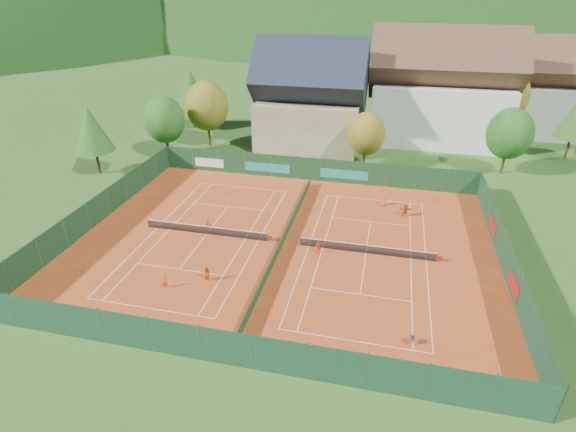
% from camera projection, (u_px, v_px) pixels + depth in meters
% --- Properties ---
extents(ground, '(600.00, 600.00, 0.00)m').
position_uv_depth(ground, '(283.00, 244.00, 43.85)').
color(ground, '#28531A').
rests_on(ground, ground).
extents(clay_pad, '(40.00, 32.00, 0.01)m').
position_uv_depth(clay_pad, '(283.00, 243.00, 43.83)').
color(clay_pad, '#A63F18').
rests_on(clay_pad, ground).
extents(court_markings_left, '(11.03, 23.83, 0.00)m').
position_uv_depth(court_markings_left, '(207.00, 234.00, 45.42)').
color(court_markings_left, white).
rests_on(court_markings_left, ground).
extents(court_markings_right, '(11.03, 23.83, 0.00)m').
position_uv_depth(court_markings_right, '(366.00, 253.00, 42.24)').
color(court_markings_right, white).
rests_on(court_markings_right, ground).
extents(tennis_net_left, '(13.30, 0.10, 1.02)m').
position_uv_depth(tennis_net_left, '(208.00, 230.00, 45.16)').
color(tennis_net_left, '#59595B').
rests_on(tennis_net_left, ground).
extents(tennis_net_right, '(13.30, 0.10, 1.02)m').
position_uv_depth(tennis_net_right, '(368.00, 249.00, 41.98)').
color(tennis_net_right, '#59595B').
rests_on(tennis_net_right, ground).
extents(court_divider, '(0.03, 28.80, 1.00)m').
position_uv_depth(court_divider, '(283.00, 239.00, 43.60)').
color(court_divider, '#153B1D').
rests_on(court_divider, ground).
extents(fence_north, '(40.00, 0.10, 3.00)m').
position_uv_depth(fence_north, '(309.00, 169.00, 57.02)').
color(fence_north, '#14391B').
rests_on(fence_north, ground).
extents(fence_south, '(40.00, 0.04, 3.00)m').
position_uv_depth(fence_south, '(226.00, 348.00, 29.35)').
color(fence_south, '#143921').
rests_on(fence_south, ground).
extents(fence_west, '(0.04, 32.00, 3.00)m').
position_uv_depth(fence_west, '(98.00, 209.00, 47.11)').
color(fence_west, '#14381C').
rests_on(fence_west, ground).
extents(fence_east, '(0.09, 32.00, 3.00)m').
position_uv_depth(fence_east, '(506.00, 255.00, 39.21)').
color(fence_east, '#143820').
rests_on(fence_east, ground).
extents(chalet, '(16.20, 12.00, 16.00)m').
position_uv_depth(chalet, '(310.00, 102.00, 67.18)').
color(chalet, tan).
rests_on(chalet, ground).
extents(hotel_block_a, '(21.60, 11.00, 17.25)m').
position_uv_depth(hotel_block_a, '(441.00, 94.00, 68.21)').
color(hotel_block_a, silver).
rests_on(hotel_block_a, ground).
extents(hotel_block_b, '(17.28, 10.00, 15.50)m').
position_uv_depth(hotel_block_b, '(526.00, 92.00, 72.68)').
color(hotel_block_b, silver).
rests_on(hotel_block_b, ground).
extents(tree_west_front, '(5.72, 5.72, 8.69)m').
position_uv_depth(tree_west_front, '(164.00, 120.00, 62.92)').
color(tree_west_front, '#4C321B').
rests_on(tree_west_front, ground).
extents(tree_west_mid, '(6.44, 6.44, 9.78)m').
position_uv_depth(tree_west_mid, '(207.00, 106.00, 66.97)').
color(tree_west_mid, '#402B17').
rests_on(tree_west_mid, ground).
extents(tree_west_back, '(5.60, 5.60, 10.00)m').
position_uv_depth(tree_west_back, '(191.00, 88.00, 74.74)').
color(tree_west_back, '#412917').
rests_on(tree_west_back, ground).
extents(tree_center, '(5.01, 5.01, 7.60)m').
position_uv_depth(tree_center, '(366.00, 134.00, 59.39)').
color(tree_center, '#412717').
rests_on(tree_center, ground).
extents(tree_east_front, '(5.72, 5.72, 8.69)m').
position_uv_depth(tree_east_front, '(510.00, 134.00, 57.22)').
color(tree_east_front, '#49321A').
rests_on(tree_east_front, ground).
extents(tree_west_side, '(5.04, 5.04, 9.00)m').
position_uv_depth(tree_west_side, '(91.00, 129.00, 56.90)').
color(tree_west_side, '#4A2D1A').
rests_on(tree_west_side, ground).
extents(tree_east_back, '(7.15, 7.15, 10.86)m').
position_uv_depth(tree_east_back, '(505.00, 96.00, 69.97)').
color(tree_east_back, '#473019').
rests_on(tree_east_back, ground).
extents(mountain_backdrop, '(820.00, 530.00, 242.00)m').
position_uv_depth(mountain_backdrop, '(427.00, 102.00, 257.80)').
color(mountain_backdrop, black).
rests_on(mountain_backdrop, ground).
extents(ball_hopper, '(0.34, 0.34, 0.80)m').
position_uv_depth(ball_hopper, '(412.00, 339.00, 31.45)').
color(ball_hopper, slate).
rests_on(ball_hopper, ground).
extents(loose_ball_0, '(0.07, 0.07, 0.07)m').
position_uv_depth(loose_ball_0, '(167.00, 265.00, 40.40)').
color(loose_ball_0, '#CCD833').
rests_on(loose_ball_0, ground).
extents(loose_ball_1, '(0.07, 0.07, 0.07)m').
position_uv_depth(loose_ball_1, '(294.00, 338.00, 32.21)').
color(loose_ball_1, '#CCD833').
rests_on(loose_ball_1, ground).
extents(player_left_near, '(0.56, 0.53, 1.29)m').
position_uv_depth(player_left_near, '(165.00, 282.00, 37.22)').
color(player_left_near, '#F15215').
rests_on(player_left_near, ground).
extents(player_left_mid, '(0.82, 0.73, 1.41)m').
position_uv_depth(player_left_mid, '(207.00, 274.00, 38.05)').
color(player_left_mid, '#D55C12').
rests_on(player_left_mid, ground).
extents(player_left_far, '(1.02, 0.68, 1.46)m').
position_uv_depth(player_left_far, '(207.00, 224.00, 45.75)').
color(player_left_far, '#CF5812').
rests_on(player_left_far, ground).
extents(player_right_near, '(0.82, 0.71, 1.33)m').
position_uv_depth(player_right_near, '(319.00, 247.00, 41.93)').
color(player_right_near, '#F35715').
rests_on(player_right_near, ground).
extents(player_right_far_a, '(0.71, 0.53, 1.33)m').
position_uv_depth(player_right_far_a, '(383.00, 200.00, 50.82)').
color(player_right_far_a, '#F85916').
rests_on(player_right_far_a, ground).
extents(player_right_far_b, '(1.44, 0.70, 1.49)m').
position_uv_depth(player_right_far_b, '(405.00, 210.00, 48.53)').
color(player_right_far_b, '#D54313').
rests_on(player_right_far_b, ground).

